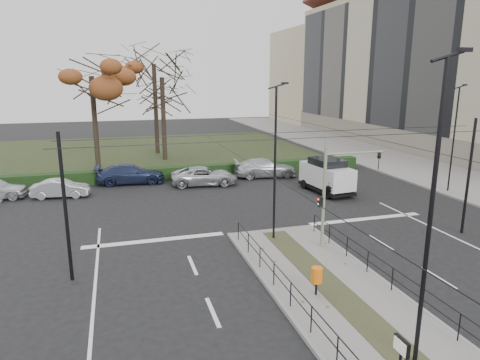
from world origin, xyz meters
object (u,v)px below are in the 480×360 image
object	(u,v)px
rust_tree	(91,76)
bare_tree_near	(162,83)
streetlamp_median_far	(275,162)
info_panel	(401,355)
streetlamp_sidewalk	(454,138)
white_van	(327,175)
traffic_light	(330,189)
litter_bin	(317,275)
parked_car_fourth	(204,176)
bare_tree_center	(154,71)
parked_car_second	(61,188)
streetlamp_median_near	(431,215)
parked_car_fifth	(265,168)
parked_car_third	(131,174)

from	to	relation	value
rust_tree	bare_tree_near	bearing A→B (deg)	21.78
streetlamp_median_far	info_panel	bearing A→B (deg)	-96.06
streetlamp_sidewalk	white_van	distance (m)	9.03
traffic_light	bare_tree_near	distance (m)	25.59
litter_bin	parked_car_fourth	bearing A→B (deg)	91.51
litter_bin	bare_tree_center	xyz separation A→B (m)	(-2.51, 32.98, 7.75)
info_panel	parked_car_fourth	xyz separation A→B (m)	(0.21, 23.74, -0.97)
parked_car_second	bare_tree_near	xyz separation A→B (m)	(8.37, 11.50, 6.80)
parked_car_second	streetlamp_median_far	bearing A→B (deg)	-130.06
streetlamp_median_far	parked_car_second	xyz separation A→B (m)	(-11.10, 11.58, -3.39)
streetlamp_median_near	white_van	bearing A→B (deg)	70.19
info_panel	parked_car_second	bearing A→B (deg)	113.18
streetlamp_median_near	parked_car_fifth	size ratio (longest dim) A/B	1.65
litter_bin	white_van	xyz separation A→B (m)	(7.40, 13.53, 0.36)
traffic_light	info_panel	xyz separation A→B (m)	(-3.28, -9.82, -1.27)
info_panel	white_van	xyz separation A→B (m)	(8.09, 19.21, -0.40)
parked_car_second	white_van	world-z (taller)	white_van
streetlamp_median_far	parked_car_third	distance (m)	15.98
info_panel	parked_car_fourth	bearing A→B (deg)	89.50
bare_tree_center	parked_car_fifth	distance (m)	17.42
streetlamp_median_near	streetlamp_sidewalk	xyz separation A→B (m)	(14.67, 15.27, -0.57)
traffic_light	parked_car_third	distance (m)	18.18
litter_bin	streetlamp_sidewalk	size ratio (longest dim) A/B	0.14
info_panel	streetlamp_median_far	size ratio (longest dim) A/B	0.25
traffic_light	streetlamp_median_far	bearing A→B (deg)	141.13
streetlamp_median_near	parked_car_second	bearing A→B (deg)	118.08
traffic_light	parked_car_third	xyz separation A→B (m)	(-8.43, 15.96, -2.19)
litter_bin	streetlamp_median_far	world-z (taller)	streetlamp_median_far
parked_car_third	white_van	bearing A→B (deg)	-112.03
parked_car_second	bare_tree_center	distance (m)	19.30
bare_tree_near	streetlamp_median_near	bearing A→B (deg)	-84.52
white_van	parked_car_fifth	xyz separation A→B (m)	(-2.52, 5.80, -0.51)
streetlamp_sidewalk	streetlamp_median_far	bearing A→B (deg)	-161.05
info_panel	bare_tree_near	distance (m)	35.07
traffic_light	parked_car_fourth	size ratio (longest dim) A/B	0.97
traffic_light	bare_tree_near	bearing A→B (deg)	100.96
streetlamp_median_near	bare_tree_center	bearing A→B (deg)	95.37
white_van	bare_tree_near	xyz separation A→B (m)	(-9.59, 15.35, 6.15)
traffic_light	parked_car_fifth	bearing A→B (deg)	81.47
bare_tree_center	parked_car_fifth	xyz separation A→B (m)	(7.39, -13.65, -7.91)
bare_tree_center	bare_tree_near	distance (m)	4.30
parked_car_second	parked_car_third	xyz separation A→B (m)	(4.74, 2.71, 0.13)
streetlamp_median_far	bare_tree_center	xyz separation A→B (m)	(-3.05, 27.17, 4.66)
traffic_light	streetlamp_sidewalk	bearing A→B (deg)	27.70
parked_car_fifth	info_panel	bearing A→B (deg)	173.63
rust_tree	bare_tree_center	size ratio (longest dim) A/B	0.86
parked_car_third	parked_car_fifth	xyz separation A→B (m)	(10.71, -0.77, 0.00)
parked_car_second	litter_bin	bearing A→B (deg)	-142.57
info_panel	rust_tree	bearing A→B (deg)	103.51
parked_car_fifth	parked_car_second	bearing A→B (deg)	103.35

